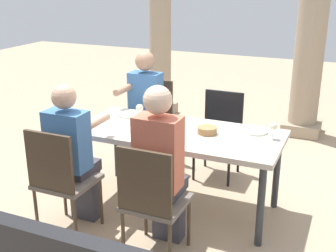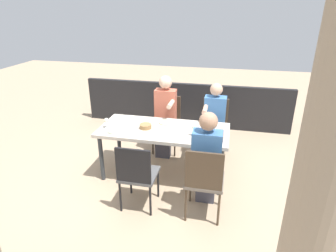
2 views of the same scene
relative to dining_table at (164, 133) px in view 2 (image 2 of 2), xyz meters
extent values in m
plane|color=tan|center=(0.00, 0.00, -0.68)|extent=(16.00, 16.00, 0.00)
cube|color=beige|center=(0.00, 0.00, 0.05)|extent=(1.84, 0.83, 0.05)
cylinder|color=#2D3338|center=(-0.84, 0.34, -0.33)|extent=(0.06, 0.06, 0.70)
cylinder|color=#2D3338|center=(0.84, 0.34, -0.33)|extent=(0.06, 0.06, 0.70)
cylinder|color=#2D3338|center=(-0.84, -0.34, -0.33)|extent=(0.06, 0.06, 0.70)
cylinder|color=#2D3338|center=(0.84, -0.34, -0.33)|extent=(0.06, 0.06, 0.70)
cube|color=#6A6158|center=(-0.67, 0.76, -0.20)|extent=(0.44, 0.44, 0.04)
cube|color=#473828|center=(-0.67, 0.96, 0.03)|extent=(0.42, 0.03, 0.47)
cylinder|color=#473828|center=(-0.86, 0.57, -0.45)|extent=(0.03, 0.03, 0.45)
cylinder|color=#473828|center=(-0.48, 0.57, -0.45)|extent=(0.03, 0.03, 0.45)
cylinder|color=#473828|center=(-0.86, 0.95, -0.45)|extent=(0.03, 0.03, 0.45)
cylinder|color=#473828|center=(-0.48, 0.95, -0.45)|extent=(0.03, 0.03, 0.45)
cube|color=#6A6158|center=(-0.67, -0.76, -0.22)|extent=(0.44, 0.44, 0.04)
cube|color=#473828|center=(-0.67, -0.96, 0.03)|extent=(0.42, 0.03, 0.49)
cylinder|color=#473828|center=(-0.48, -0.57, -0.46)|extent=(0.03, 0.03, 0.44)
cylinder|color=#473828|center=(-0.86, -0.57, -0.46)|extent=(0.03, 0.03, 0.44)
cylinder|color=#473828|center=(-0.48, -0.95, -0.46)|extent=(0.03, 0.03, 0.44)
cylinder|color=#473828|center=(-0.86, -0.95, -0.46)|extent=(0.03, 0.03, 0.44)
cube|color=#4F4F50|center=(0.14, 0.76, -0.23)|extent=(0.44, 0.44, 0.04)
cube|color=black|center=(0.14, 0.96, -0.01)|extent=(0.42, 0.03, 0.45)
cylinder|color=black|center=(-0.05, 0.57, -0.46)|extent=(0.03, 0.03, 0.42)
cylinder|color=black|center=(0.33, 0.57, -0.46)|extent=(0.03, 0.03, 0.42)
cylinder|color=black|center=(-0.05, 0.95, -0.46)|extent=(0.03, 0.03, 0.42)
cylinder|color=black|center=(0.33, 0.95, -0.46)|extent=(0.03, 0.03, 0.42)
cube|color=#6A6158|center=(0.14, -0.76, -0.23)|extent=(0.44, 0.44, 0.04)
cube|color=#473828|center=(0.14, -0.96, 0.01)|extent=(0.42, 0.03, 0.50)
cylinder|color=#473828|center=(0.33, -0.57, -0.46)|extent=(0.03, 0.03, 0.42)
cylinder|color=#473828|center=(-0.05, -0.57, -0.46)|extent=(0.03, 0.03, 0.42)
cylinder|color=#473828|center=(0.33, -0.95, -0.46)|extent=(0.03, 0.03, 0.42)
cylinder|color=#473828|center=(-0.05, -0.95, -0.46)|extent=(0.03, 0.03, 0.42)
cube|color=#3F3F4C|center=(0.14, -0.52, -0.45)|extent=(0.24, 0.14, 0.46)
cube|color=#3F3F4C|center=(0.14, -0.61, -0.17)|extent=(0.28, 0.32, 0.10)
cube|color=#CC664C|center=(0.14, -0.72, 0.16)|extent=(0.34, 0.20, 0.55)
sphere|color=beige|center=(0.14, -0.72, 0.56)|extent=(0.21, 0.21, 0.21)
cylinder|color=beige|center=(0.00, -0.48, 0.28)|extent=(0.07, 0.30, 0.07)
cube|color=#3F3F4C|center=(-0.67, -0.51, -0.45)|extent=(0.24, 0.14, 0.46)
cube|color=#3F3F4C|center=(-0.67, -0.60, -0.17)|extent=(0.28, 0.32, 0.10)
cube|color=#3F72B2|center=(-0.67, -0.71, 0.13)|extent=(0.34, 0.20, 0.49)
sphere|color=tan|center=(-0.67, -0.71, 0.49)|extent=(0.20, 0.20, 0.20)
cylinder|color=tan|center=(-0.53, -0.47, 0.23)|extent=(0.07, 0.30, 0.07)
cube|color=#3F3F4C|center=(-0.67, 0.50, -0.45)|extent=(0.24, 0.14, 0.46)
cube|color=#3F3F4C|center=(-0.67, 0.59, -0.17)|extent=(0.28, 0.32, 0.10)
cube|color=#3F72B2|center=(-0.67, 0.70, 0.14)|extent=(0.34, 0.20, 0.51)
sphere|color=tan|center=(-0.67, 0.70, 0.52)|extent=(0.21, 0.21, 0.21)
cylinder|color=tan|center=(-0.81, 0.46, 0.25)|extent=(0.07, 0.30, 0.07)
cylinder|color=tan|center=(-1.32, 2.51, 0.74)|extent=(0.32, 0.32, 2.51)
cube|color=black|center=(0.00, -1.96, -0.23)|extent=(4.24, 0.10, 0.90)
cylinder|color=white|center=(-0.62, 0.23, 0.08)|extent=(0.25, 0.25, 0.01)
torus|color=#A4C786|center=(-0.62, 0.23, 0.08)|extent=(0.25, 0.25, 0.01)
cylinder|color=white|center=(-0.45, 0.13, 0.07)|extent=(0.06, 0.06, 0.00)
cylinder|color=white|center=(-0.45, 0.13, 0.12)|extent=(0.01, 0.01, 0.09)
sphere|color=#F2EFCC|center=(-0.45, 0.13, 0.19)|extent=(0.07, 0.07, 0.07)
cube|color=silver|center=(-0.77, 0.23, 0.07)|extent=(0.03, 0.17, 0.01)
cube|color=silver|center=(-0.47, 0.23, 0.07)|extent=(0.03, 0.17, 0.01)
cylinder|color=silver|center=(0.01, -0.22, 0.08)|extent=(0.22, 0.22, 0.01)
torus|color=#A0BE77|center=(0.01, -0.22, 0.08)|extent=(0.22, 0.22, 0.01)
cube|color=silver|center=(-0.14, -0.22, 0.07)|extent=(0.03, 0.17, 0.01)
cube|color=silver|center=(0.16, -0.22, 0.07)|extent=(0.02, 0.17, 0.01)
cylinder|color=white|center=(0.64, 0.23, 0.08)|extent=(0.21, 0.21, 0.01)
torus|color=#A4C786|center=(0.64, 0.23, 0.08)|extent=(0.22, 0.22, 0.01)
cylinder|color=white|center=(0.81, 0.13, 0.07)|extent=(0.06, 0.06, 0.00)
cylinder|color=white|center=(0.81, 0.13, 0.11)|extent=(0.01, 0.01, 0.08)
sphere|color=#F2EFCC|center=(0.81, 0.13, 0.18)|extent=(0.07, 0.07, 0.07)
cube|color=silver|center=(0.49, 0.23, 0.07)|extent=(0.03, 0.17, 0.01)
cube|color=silver|center=(0.79, 0.23, 0.07)|extent=(0.02, 0.17, 0.01)
cylinder|color=#9E7547|center=(0.26, 0.04, 0.10)|extent=(0.17, 0.17, 0.06)
camera|label=1|loc=(1.39, -3.42, 1.40)|focal=47.12mm
camera|label=2|loc=(-0.86, 3.66, 1.71)|focal=30.85mm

